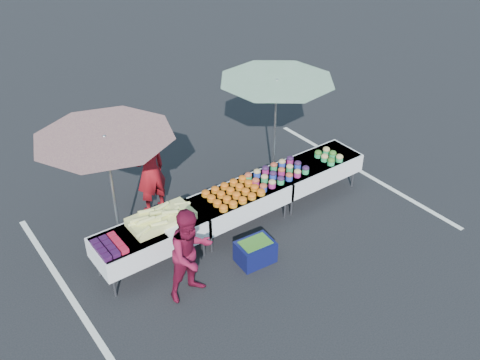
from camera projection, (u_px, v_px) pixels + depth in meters
ground at (240, 226)px, 9.83m from camera, size 80.00×80.00×0.00m
stripe_left at (73, 301)px, 8.24m from camera, size 0.10×5.00×0.00m
stripe_right at (360, 171)px, 11.42m from camera, size 0.10×5.00×0.00m
table_left at (150, 238)px, 8.62m from camera, size 1.86×0.81×0.75m
table_center at (240, 200)px, 9.51m from camera, size 1.86×0.81×0.75m
table_right at (314, 168)px, 10.41m from camera, size 1.86×0.81×0.75m
berry_punnets at (109, 246)px, 8.11m from camera, size 0.40×0.54×0.08m
corn_pile at (160, 218)px, 8.63m from camera, size 1.16×0.57×0.26m
plastic_bags at (175, 231)px, 8.46m from camera, size 0.30×0.25×0.05m
carrot_bowls at (233, 193)px, 9.31m from camera, size 0.95×0.69×0.11m
potato_cups at (277, 173)px, 9.80m from camera, size 1.14×0.58×0.16m
bean_baskets at (329, 156)px, 10.34m from camera, size 0.36×0.50×0.15m
vendor at (150, 171)px, 9.80m from camera, size 0.67×0.48×1.72m
customer at (191, 254)px, 7.98m from camera, size 0.79×0.64×1.55m
umbrella_left at (106, 147)px, 8.16m from camera, size 2.37×2.37×2.24m
umbrella_right at (276, 89)px, 9.97m from camera, size 2.70×2.70×2.26m
storage_bin at (255, 251)px, 8.91m from camera, size 0.64×0.49×0.40m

